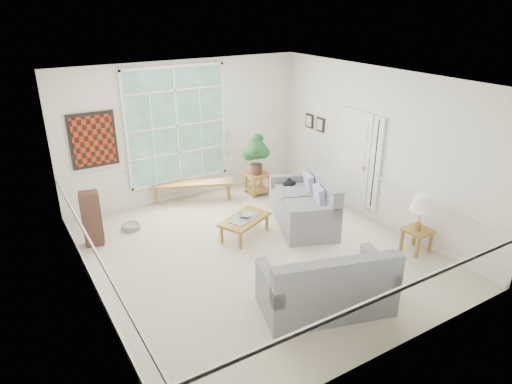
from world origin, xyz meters
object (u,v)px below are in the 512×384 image
end_table (258,184)px  loveseat_right (303,199)px  loveseat_front (326,278)px  side_table (416,240)px  coffee_table (245,227)px

end_table → loveseat_right: bearing=-90.2°
loveseat_front → end_table: size_ratio=3.65×
loveseat_right → side_table: loveseat_right is taller
loveseat_front → coffee_table: bearing=104.4°
loveseat_front → loveseat_right: bearing=76.8°
coffee_table → end_table: end_table is taller
coffee_table → side_table: 3.09m
loveseat_right → end_table: bearing=111.1°
loveseat_right → end_table: loveseat_right is taller
loveseat_right → end_table: size_ratio=3.74×
end_table → side_table: (1.04, -3.67, -0.03)m
loveseat_front → coffee_table: loveseat_front is taller
loveseat_front → coffee_table: (0.09, 2.47, -0.31)m
loveseat_right → coffee_table: size_ratio=1.86×
loveseat_front → coffee_table: size_ratio=1.82×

